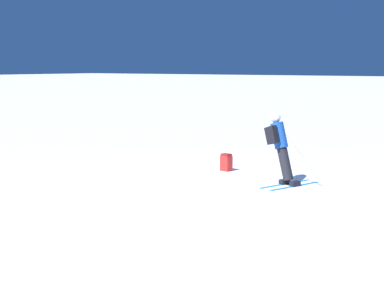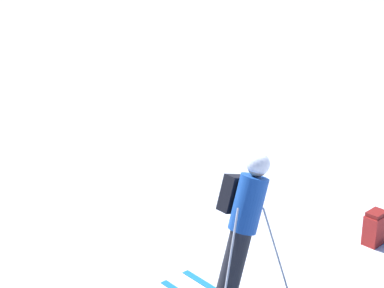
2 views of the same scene
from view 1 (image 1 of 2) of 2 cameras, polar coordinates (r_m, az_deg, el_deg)
name	(u,v)px [view 1 (image 1 of 2)]	position (r m, az deg, el deg)	size (l,w,h in m)	color
ground_plane	(241,180)	(17.17, 4.40, -3.17)	(300.00, 300.00, 0.00)	white
skier	(280,144)	(16.52, 7.85, 0.02)	(1.47, 1.84, 1.87)	#1E7AC6
spare_backpack	(226,163)	(18.48, 3.06, -1.65)	(0.34, 0.28, 0.50)	#AD231E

